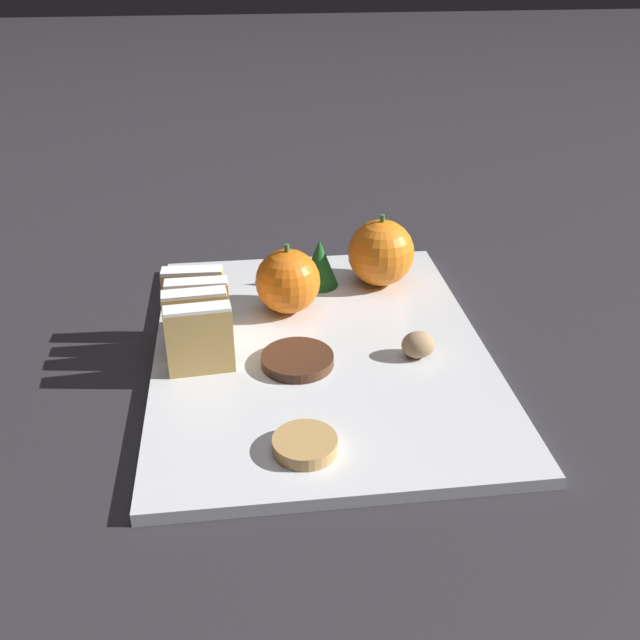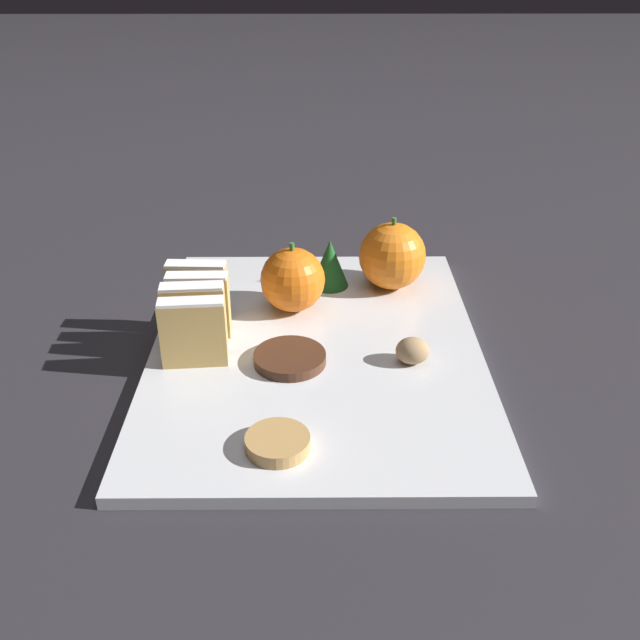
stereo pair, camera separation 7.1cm
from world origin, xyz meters
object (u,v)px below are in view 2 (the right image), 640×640
at_px(chocolate_cookie, 294,358).
at_px(orange_far, 296,280).
at_px(walnut, 416,351).
at_px(orange_near, 395,256).

bearing_deg(chocolate_cookie, orange_far, 89.79).
bearing_deg(walnut, orange_far, 136.83).
distance_m(walnut, chocolate_cookie, 0.12).
distance_m(orange_far, walnut, 0.16).
bearing_deg(orange_near, chocolate_cookie, -124.49).
height_order(orange_far, walnut, orange_far).
bearing_deg(orange_far, orange_near, 25.65).
xyz_separation_m(orange_near, orange_far, (-0.11, -0.05, -0.00)).
distance_m(orange_near, walnut, 0.17).
height_order(orange_near, orange_far, orange_near).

